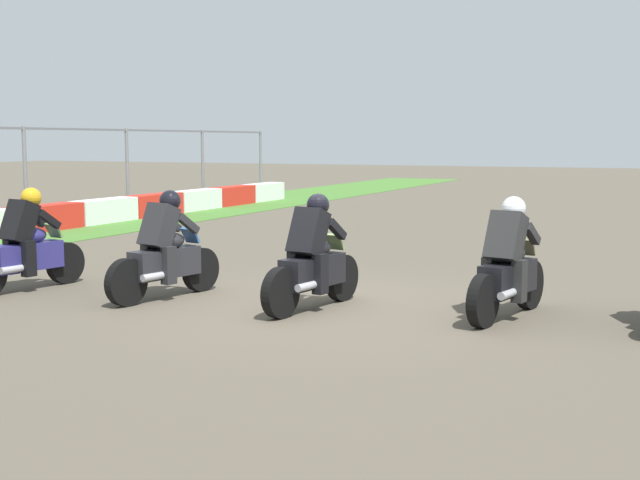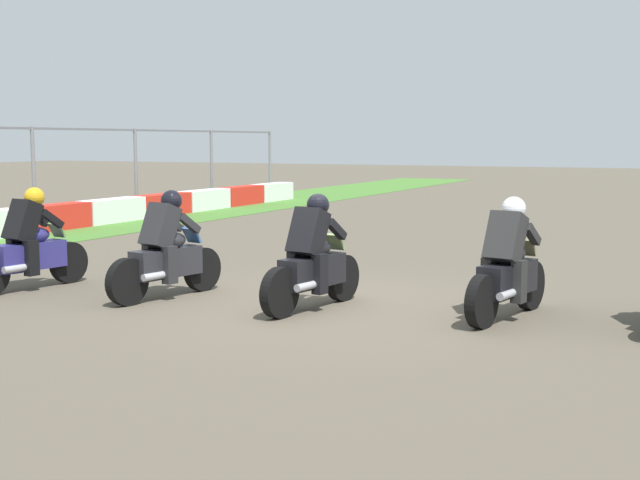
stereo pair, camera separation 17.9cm
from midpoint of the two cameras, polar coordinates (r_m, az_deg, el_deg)
ground_plane at (r=11.27m, az=0.79°, el=-4.47°), size 120.00×120.00×0.00m
rider_lane_b at (r=10.64m, az=13.10°, el=-1.91°), size 2.03×0.63×1.51m
rider_lane_c at (r=10.94m, az=-0.04°, el=-1.50°), size 2.03×0.61×1.51m
rider_lane_d at (r=11.90m, az=-9.98°, el=-0.93°), size 2.03×0.63×1.51m
rider_lane_e at (r=13.08m, az=-18.75°, el=-0.49°), size 2.04×0.60×1.51m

